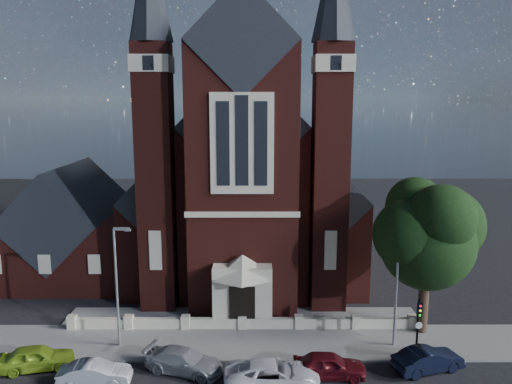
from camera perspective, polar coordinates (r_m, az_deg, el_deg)
ground at (r=44.36m, az=-1.29°, el=-10.63°), size 120.00×120.00×0.00m
pavement_strip at (r=34.77m, az=-1.66°, el=-16.87°), size 60.00×5.00×0.12m
forecourt_paving at (r=38.37m, az=-1.49°, el=-14.13°), size 26.00×3.00×0.14m
forecourt_wall at (r=36.56m, az=-1.57°, el=-15.43°), size 24.00×0.40×0.90m
church at (r=49.93m, az=-1.14°, el=1.50°), size 20.01×34.90×29.20m
parish_hall at (r=48.97m, az=-20.36°, el=-4.33°), size 12.00×12.20×10.24m
street_tree at (r=35.31m, az=19.31°, el=-4.92°), size 6.40×6.60×10.70m
street_lamp_left at (r=33.61m, az=-15.53°, el=-9.70°), size 1.16×0.22×8.09m
street_lamp_right at (r=33.71m, az=15.95°, el=-9.66°), size 1.16×0.22×8.09m
traffic_signal at (r=33.32m, az=18.08°, el=-13.76°), size 0.28×0.42×4.00m
car_lime_van at (r=34.19m, az=-23.78°, el=-16.94°), size 4.58×2.66×1.47m
car_silver_a at (r=31.48m, az=-17.96°, el=-19.15°), size 4.19×1.76×1.35m
car_silver_b at (r=31.60m, az=-8.22°, el=-18.56°), size 5.14×3.36×1.38m
car_white_suv at (r=29.87m, az=1.84°, el=-20.16°), size 5.44×2.56×1.50m
car_dark_red at (r=31.11m, az=8.36°, el=-18.98°), size 4.34×1.90×1.46m
car_navy at (r=33.01m, az=19.06°, el=-17.67°), size 4.58×2.78×1.42m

